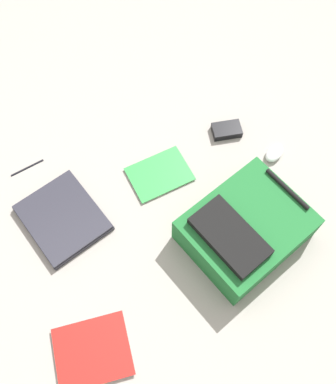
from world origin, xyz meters
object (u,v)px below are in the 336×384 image
book_red (93,352)px  pen_black (27,167)px  power_brick (227,130)px  computer_mouse (274,153)px  backpack (245,229)px  book_manual (160,174)px  laptop (63,218)px

book_red → pen_black: 0.78m
power_brick → book_red: bearing=-52.2°
computer_mouse → power_brick: 0.22m
backpack → power_brick: size_ratio=4.16×
book_manual → pen_black: size_ratio=1.78×
laptop → book_manual: size_ratio=1.47×
backpack → computer_mouse: bearing=133.4°
backpack → power_brick: bearing=161.0°
backpack → power_brick: (-0.45, 0.15, -0.06)m
pen_black → backpack: bearing=48.1°
backpack → pen_black: size_ratio=3.52×
power_brick → computer_mouse: bearing=36.8°
book_manual → power_brick: (-0.08, 0.34, 0.01)m
backpack → book_manual: (-0.37, -0.19, -0.07)m
backpack → power_brick: 0.48m
book_red → power_brick: bearing=127.8°
laptop → pen_black: bearing=-165.5°
power_brick → backpack: bearing=-19.0°
laptop → book_red: bearing=-5.4°
power_brick → pen_black: power_brick is taller
backpack → book_manual: 0.42m
computer_mouse → book_red: bearing=85.3°
backpack → pen_black: 0.91m
book_manual → power_brick: size_ratio=2.10×
power_brick → pen_black: bearing=-100.8°
book_red → computer_mouse: 1.04m
backpack → pen_black: backpack is taller
laptop → book_red: size_ratio=1.34×
laptop → power_brick: bearing=98.9°
book_manual → laptop: bearing=-84.9°
computer_mouse → laptop: bearing=56.0°
power_brick → pen_black: (-0.16, -0.83, -0.01)m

